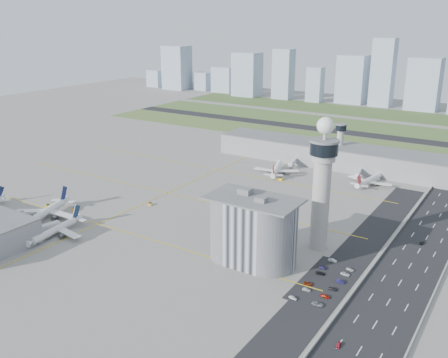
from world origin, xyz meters
The scene contains 55 objects.
ground centered at (0.00, 0.00, 0.00)m, with size 1000.00×1000.00×0.00m, color gray.
grass_strip_0 centered at (-20.00, 225.00, 0.04)m, with size 480.00×50.00×0.08m, color #4B6D33.
grass_strip_1 centered at (-20.00, 300.00, 0.04)m, with size 480.00×60.00×0.08m, color #43622E.
grass_strip_2 centered at (-20.00, 380.00, 0.04)m, with size 480.00×70.00×0.08m, color #43612E.
runway centered at (-20.00, 262.00, 0.06)m, with size 480.00×22.00×0.10m, color black.
highway centered at (115.00, 0.00, 0.05)m, with size 28.00×500.00×0.10m, color black.
barrier_left centered at (101.00, 0.00, 0.60)m, with size 0.60×500.00×1.20m, color #9E9E99.
barrier_right centered at (129.00, 0.00, 0.60)m, with size 0.60×500.00×1.20m, color #9E9E99.
landside_road centered at (90.00, -10.00, 0.04)m, with size 18.00×260.00×0.08m, color black.
parking_lot centered at (88.00, -22.00, 0.05)m, with size 20.00×44.00×0.10m, color black.
taxiway_line_h_0 centered at (-40.00, -30.00, 0.01)m, with size 260.00×0.60×0.01m, color yellow.
taxiway_line_h_1 centered at (-40.00, 30.00, 0.01)m, with size 260.00×0.60×0.01m, color yellow.
taxiway_line_h_2 centered at (-40.00, 90.00, 0.01)m, with size 260.00×0.60×0.01m, color yellow.
taxiway_line_v centered at (-40.00, 30.00, 0.01)m, with size 0.60×260.00×0.01m, color yellow.
control_tower centered at (72.00, 8.00, 35.04)m, with size 14.00×14.00×64.50m.
secondary_tower centered at (30.00, 150.00, 18.80)m, with size 8.60×8.60×31.90m.
admin_building centered at (51.99, -22.00, 15.30)m, with size 42.00×24.00×33.50m.
terminal_pier centered at (40.00, 148.00, 7.90)m, with size 210.00×32.00×15.80m.
airplane_near_b centered at (-70.39, -40.29, 6.21)m, with size 44.35×37.70×12.42m, color white, non-canonical shape.
airplane_near_c centered at (-47.25, -53.09, 5.43)m, with size 38.79×32.97×10.86m, color white, non-canonical shape.
airplane_far_a centered at (-0.71, 106.51, 5.37)m, with size 38.34×32.59×10.73m, color white, non-canonical shape.
airplane_far_b centered at (64.01, 118.05, 5.17)m, with size 36.94×31.40×10.34m, color white, non-canonical shape.
jet_bridge_near_2 centered at (-53.00, -61.00, 2.85)m, with size 14.00×3.00×5.70m, color silver, non-canonical shape.
jet_bridge_far_0 centered at (2.00, 132.00, 2.85)m, with size 14.00×3.00×5.70m, color silver, non-canonical shape.
jet_bridge_far_1 centered at (52.00, 132.00, 2.85)m, with size 14.00×3.00×5.70m, color silver, non-canonical shape.
tug_0 centered at (-84.00, -27.84, 0.92)m, with size 2.19×3.18×1.85m, color gold, non-canonical shape.
tug_1 centered at (-66.38, -23.14, 0.89)m, with size 2.10×3.06×1.78m, color #FBA210, non-canonical shape.
tug_2 centered at (-62.38, -32.12, 1.02)m, with size 2.42×3.51×2.04m, color orange, non-canonical shape.
tug_3 centered at (-34.88, 7.25, 0.84)m, with size 2.00×2.91×1.69m, color #FAAB2E, non-canonical shape.
tug_4 centered at (9.29, 92.85, 0.99)m, with size 2.35×3.41×1.98m, color yellow, non-canonical shape.
tug_5 centered at (36.56, 89.77, 1.05)m, with size 2.48×3.60×2.09m, color #EFA10C, non-canonical shape.
car_lot_0 centered at (82.11, -42.14, 0.63)m, with size 1.48×3.68×1.25m, color silver.
car_lot_1 centered at (84.07, -33.38, 0.56)m, with size 1.18×3.37×1.11m, color gray.
car_lot_2 centered at (82.71, -28.47, 0.56)m, with size 1.84×4.00×1.11m, color maroon.
car_lot_3 centered at (83.70, -17.30, 0.56)m, with size 1.58×3.88×1.13m, color black.
car_lot_4 centered at (82.61, -11.67, 0.61)m, with size 1.45×3.60×1.23m, color #201953.
car_lot_5 centered at (83.75, -3.05, 0.65)m, with size 1.37×3.92×1.29m, color silver.
car_lot_6 centered at (92.27, -41.21, 0.65)m, with size 2.15×4.67×1.30m, color gray.
car_lot_7 centered at (92.64, -34.07, 0.57)m, with size 1.61×3.96×1.15m, color #A61907.
car_lot_8 centered at (93.02, -26.95, 0.62)m, with size 1.46×3.62×1.23m, color black.
car_lot_9 centered at (93.64, -19.51, 0.63)m, with size 1.34×3.84×1.27m, color #1A154F.
car_lot_10 centered at (93.10, -12.17, 0.57)m, with size 1.89×4.11×1.14m, color silver.
car_lot_11 centered at (93.55, -7.03, 0.55)m, with size 1.53×3.77×1.09m, color #ADADAD.
car_hw_0 centered at (108.13, -61.21, 0.57)m, with size 1.35×3.36×1.14m, color #AB202F.
car_hw_1 centered at (114.40, 39.18, 0.57)m, with size 1.20×3.44×1.13m, color black.
skyline_bldg_0 centered at (-377.77, 421.70, 13.25)m, with size 24.05×19.24×26.50m, color #9EADC1.
skyline_bldg_1 centered at (-331.22, 417.61, 32.80)m, with size 37.63×30.10×65.60m, color #9EADC1.
skyline_bldg_2 centered at (-291.25, 430.16, 13.39)m, with size 22.81×18.25×26.79m, color #9EADC1.
skyline_bldg_3 centered at (-252.58, 431.35, 18.47)m, with size 32.30×25.84×36.93m, color #9EADC1.
skyline_bldg_4 centered at (-204.47, 415.19, 30.18)m, with size 35.81×28.65×60.36m, color #9EADC1.
skyline_bldg_5 centered at (-150.11, 419.66, 33.44)m, with size 25.49×20.39×66.89m, color #9EADC1.
skyline_bldg_6 centered at (-102.68, 417.90, 22.60)m, with size 20.04×16.03×45.20m, color #9EADC1.
skyline_bldg_7 centered at (-59.44, 436.89, 30.61)m, with size 35.76×28.61×61.22m, color #9EADC1.
skyline_bldg_8 centered at (-19.42, 431.56, 41.69)m, with size 26.33×21.06×83.39m, color #9EADC1.
skyline_bldg_9 centered at (30.27, 432.32, 31.06)m, with size 36.96×29.57×62.11m, color #9EADC1.
Camera 1 is at (153.00, -204.21, 107.51)m, focal length 40.00 mm.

